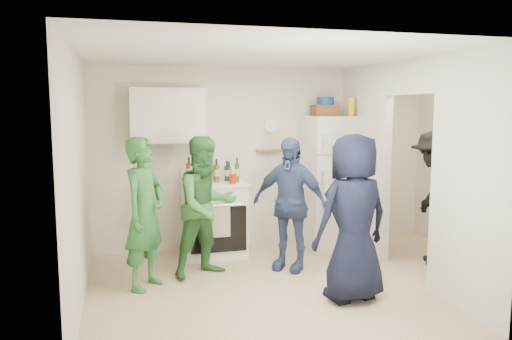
{
  "coord_description": "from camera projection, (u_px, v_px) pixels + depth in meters",
  "views": [
    {
      "loc": [
        -1.99,
        -5.02,
        1.97
      ],
      "look_at": [
        -0.52,
        0.4,
        1.25
      ],
      "focal_mm": 35.0,
      "sensor_mm": 36.0,
      "label": 1
    }
  ],
  "objects": [
    {
      "name": "bottle_c",
      "position": [
        206.0,
        171.0,
        6.64
      ],
      "size": [
        0.06,
        0.06,
        0.25
      ],
      "primitive_type": "cylinder",
      "color": "silver",
      "rests_on": "stove"
    },
    {
      "name": "wall_clock",
      "position": [
        271.0,
        126.0,
        6.97
      ],
      "size": [
        0.22,
        0.02,
        0.22
      ],
      "primitive_type": "cylinder",
      "rotation": [
        1.57,
        0.0,
        0.0
      ],
      "color": "white",
      "rests_on": "wall_back"
    },
    {
      "name": "floor",
      "position": [
        310.0,
        284.0,
        5.57
      ],
      "size": [
        4.8,
        4.8,
        0.0
      ],
      "primitive_type": "plane",
      "color": "beige",
      "rests_on": "ground"
    },
    {
      "name": "wicker_basket",
      "position": [
        325.0,
        110.0,
        6.85
      ],
      "size": [
        0.35,
        0.25,
        0.15
      ],
      "primitive_type": "cube",
      "color": "brown",
      "rests_on": "fridge"
    },
    {
      "name": "bottle_i",
      "position": [
        216.0,
        171.0,
        6.64
      ],
      "size": [
        0.07,
        0.07,
        0.27
      ],
      "primitive_type": "cylinder",
      "color": "#632D11",
      "rests_on": "stove"
    },
    {
      "name": "bottle_f",
      "position": [
        227.0,
        171.0,
        6.6
      ],
      "size": [
        0.07,
        0.07,
        0.27
      ],
      "primitive_type": "cylinder",
      "color": "#12331B",
      "rests_on": "stove"
    },
    {
      "name": "bottle_b",
      "position": [
        201.0,
        173.0,
        6.38
      ],
      "size": [
        0.07,
        0.07,
        0.28
      ],
      "primitive_type": "cylinder",
      "color": "#17471B",
      "rests_on": "stove"
    },
    {
      "name": "upper_cabinet",
      "position": [
        167.0,
        116.0,
        6.42
      ],
      "size": [
        0.95,
        0.34,
        0.7
      ],
      "primitive_type": "cube",
      "color": "silver",
      "rests_on": "wall_back"
    },
    {
      "name": "nook_window",
      "position": [
        486.0,
        132.0,
        6.17
      ],
      "size": [
        0.03,
        0.7,
        0.8
      ],
      "primitive_type": "cube",
      "color": "black",
      "rests_on": "wall_right"
    },
    {
      "name": "bottle_g",
      "position": [
        229.0,
        171.0,
        6.71
      ],
      "size": [
        0.07,
        0.07,
        0.25
      ],
      "primitive_type": "cylinder",
      "color": "olive",
      "rests_on": "stove"
    },
    {
      "name": "ceiling",
      "position": [
        313.0,
        55.0,
        5.25
      ],
      "size": [
        4.8,
        4.8,
        0.0
      ],
      "primitive_type": "plane",
      "rotation": [
        3.14,
        0.0,
        0.0
      ],
      "color": "white",
      "rests_on": "wall_back"
    },
    {
      "name": "partition_pier_back",
      "position": [
        364.0,
        160.0,
        6.77
      ],
      "size": [
        0.12,
        1.2,
        2.5
      ],
      "primitive_type": "cube",
      "color": "silver",
      "rests_on": "floor"
    },
    {
      "name": "bottle_e",
      "position": [
        217.0,
        171.0,
        6.73
      ],
      "size": [
        0.06,
        0.06,
        0.25
      ],
      "primitive_type": "cylinder",
      "color": "silver",
      "rests_on": "stove"
    },
    {
      "name": "wall_back",
      "position": [
        267.0,
        158.0,
        7.04
      ],
      "size": [
        4.8,
        0.0,
        4.8
      ],
      "primitive_type": "plane",
      "rotation": [
        1.57,
        0.0,
        0.0
      ],
      "color": "silver",
      "rests_on": "floor"
    },
    {
      "name": "person_green_center",
      "position": [
        206.0,
        206.0,
        5.77
      ],
      "size": [
        0.96,
        0.87,
        1.63
      ],
      "primitive_type": "imported",
      "rotation": [
        0.0,
        0.0,
        0.38
      ],
      "color": "#3E7F37",
      "rests_on": "floor"
    },
    {
      "name": "yellow_cup_stack_top",
      "position": [
        351.0,
        107.0,
        6.78
      ],
      "size": [
        0.09,
        0.09,
        0.25
      ],
      "primitive_type": "cylinder",
      "color": "gold",
      "rests_on": "fridge"
    },
    {
      "name": "blue_bowl",
      "position": [
        325.0,
        101.0,
        6.83
      ],
      "size": [
        0.24,
        0.24,
        0.11
      ],
      "primitive_type": "cylinder",
      "color": "navy",
      "rests_on": "wicker_basket"
    },
    {
      "name": "wall_right",
      "position": [
        497.0,
        166.0,
        6.03
      ],
      "size": [
        0.0,
        3.4,
        3.4
      ],
      "primitive_type": "plane",
      "rotation": [
        1.57,
        0.0,
        -1.57
      ],
      "color": "silver",
      "rests_on": "floor"
    },
    {
      "name": "bottle_h",
      "position": [
        192.0,
        172.0,
        6.34
      ],
      "size": [
        0.07,
        0.07,
        0.31
      ],
      "primitive_type": "cylinder",
      "color": "#AFB3BB",
      "rests_on": "stove"
    },
    {
      "name": "bottle_k",
      "position": [
        195.0,
        170.0,
        6.5
      ],
      "size": [
        0.06,
        0.06,
        0.32
      ],
      "primitive_type": "cylinder",
      "color": "brown",
      "rests_on": "stove"
    },
    {
      "name": "person_navy",
      "position": [
        353.0,
        218.0,
        5.03
      ],
      "size": [
        0.91,
        0.68,
        1.7
      ],
      "primitive_type": "imported",
      "rotation": [
        0.0,
        0.0,
        -2.97
      ],
      "color": "black",
      "rests_on": "floor"
    },
    {
      "name": "nook_valance",
      "position": [
        485.0,
        104.0,
        6.11
      ],
      "size": [
        0.04,
        0.82,
        0.18
      ],
      "primitive_type": "cube",
      "color": "white",
      "rests_on": "wall_right"
    },
    {
      "name": "stove",
      "position": [
        214.0,
        219.0,
        6.6
      ],
      "size": [
        0.82,
        0.69,
        0.98
      ],
      "primitive_type": "cube",
      "color": "white",
      "rests_on": "floor"
    },
    {
      "name": "fridge",
      "position": [
        332.0,
        182.0,
        6.95
      ],
      "size": [
        0.76,
        0.73,
        1.84
      ],
      "primitive_type": "cube",
      "color": "silver",
      "rests_on": "floor"
    },
    {
      "name": "partition_pier_front",
      "position": [
        475.0,
        183.0,
        4.67
      ],
      "size": [
        0.12,
        1.2,
        2.5
      ],
      "primitive_type": "cube",
      "color": "silver",
      "rests_on": "floor"
    },
    {
      "name": "partition_header",
      "position": [
        413.0,
        76.0,
        5.59
      ],
      "size": [
        0.12,
        1.0,
        0.4
      ],
      "primitive_type": "cube",
      "color": "silver",
      "rests_on": "partition_pier_back"
    },
    {
      "name": "wall_front",
      "position": [
        394.0,
        202.0,
        3.78
      ],
      "size": [
        4.8,
        0.0,
        4.8
      ],
      "primitive_type": "plane",
      "rotation": [
        -1.57,
        0.0,
        0.0
      ],
      "color": "silver",
      "rests_on": "floor"
    },
    {
      "name": "wall_left",
      "position": [
        78.0,
        182.0,
        4.79
      ],
      "size": [
        0.0,
        3.4,
        3.4
      ],
      "primitive_type": "plane",
      "rotation": [
        1.57,
        0.0,
        1.57
      ],
      "color": "silver",
      "rests_on": "floor"
    },
    {
      "name": "bottle_d",
      "position": [
        217.0,
        171.0,
        6.5
      ],
      "size": [
        0.07,
        0.07,
        0.31
      ],
      "primitive_type": "cylinder",
      "color": "#5B4A10",
      "rests_on": "stove"
    },
    {
      "name": "bottle_a",
      "position": [
        189.0,
        169.0,
        6.56
      ],
      "size": [
        0.08,
        0.08,
        0.32
      ],
      "primitive_type": "cylinder",
      "color": "maroon",
      "rests_on": "stove"
    },
    {
      "name": "person_denim",
      "position": [
        289.0,
        204.0,
        5.99
      ],
      "size": [
        0.97,
        0.92,
        1.61
      ],
      "primitive_type": "imported",
      "rotation": [
        0.0,
        0.0,
        -0.72
      ],
      "color": "#374578",
      "rests_on": "floor"
    },
    {
      "name": "person_nook",
      "position": [
        435.0,
        197.0,
        6.21
      ],
      "size": [
        1.01,
        1.25,
        1.68
      ],
      "primitive_type": "imported",
      "rotation": [
        0.0,
        0.0,
        -1.99
      ],
      "color": "black",
      "rests_on": "floor"
    },
    {
      "name": "person_green_left",
      "position": [
        145.0,
        213.0,
        5.36
      ],
      "size": [
        0.67,
        0.72,
        1.65
      ],
      "primitive_type": "imported",
      "rotation": [
        0.0,
        0.0,
        0.95
      ],
      "color": "#2E7430",
      "rests_on": "floor"
    },
    {
      "name": "yellow_cup_stack_stove",
      "position": [
        207.0,
        175.0,
        6.28
      ],
      "size": [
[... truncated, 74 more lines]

